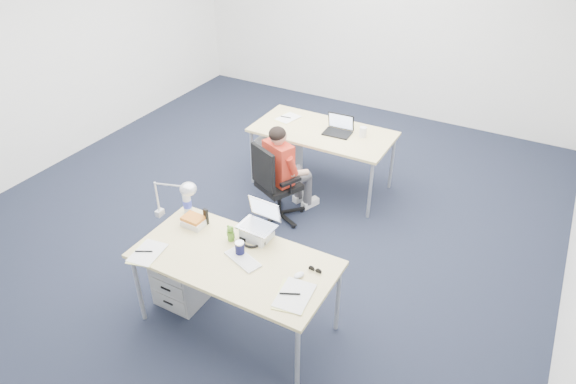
{
  "coord_description": "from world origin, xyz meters",
  "views": [
    {
      "loc": [
        2.45,
        -3.78,
        3.37
      ],
      "look_at": [
        0.6,
        -0.43,
        0.85
      ],
      "focal_mm": 32.0,
      "sensor_mm": 36.0,
      "label": 1
    }
  ],
  "objects_px": {
    "silver_laptop": "(257,223)",
    "bear_figurine": "(231,233)",
    "sunglasses": "(315,270)",
    "computer_mouse": "(299,275)",
    "water_bottle": "(187,201)",
    "headphones": "(252,240)",
    "cordless_phone": "(206,216)",
    "book_stack": "(193,221)",
    "drawer_pedestal_far": "(279,156)",
    "seated_person": "(287,170)",
    "desk_lamp": "(169,198)",
    "can_koozie": "(240,248)",
    "far_cup": "(363,132)",
    "drawer_pedestal_near": "(185,271)",
    "dark_laptop": "(338,125)",
    "desk_near": "(235,263)",
    "desk_far": "(323,134)",
    "wireless_keyboard": "(243,259)",
    "office_chair": "(277,198)"
  },
  "relations": [
    {
      "from": "desk_far",
      "to": "computer_mouse",
      "type": "xyz_separation_m",
      "value": [
        0.9,
        -2.28,
        0.06
      ]
    },
    {
      "from": "desk_near",
      "to": "desk_lamp",
      "type": "distance_m",
      "value": 0.82
    },
    {
      "from": "bear_figurine",
      "to": "desk_far",
      "type": "bearing_deg",
      "value": 84.23
    },
    {
      "from": "headphones",
      "to": "desk_lamp",
      "type": "relative_size",
      "value": 0.5
    },
    {
      "from": "seated_person",
      "to": "headphones",
      "type": "distance_m",
      "value": 1.49
    },
    {
      "from": "sunglasses",
      "to": "book_stack",
      "type": "bearing_deg",
      "value": -178.77
    },
    {
      "from": "book_stack",
      "to": "drawer_pedestal_far",
      "type": "bearing_deg",
      "value": 100.0
    },
    {
      "from": "can_koozie",
      "to": "cordless_phone",
      "type": "height_order",
      "value": "cordless_phone"
    },
    {
      "from": "bear_figurine",
      "to": "sunglasses",
      "type": "xyz_separation_m",
      "value": [
        0.77,
        -0.01,
        -0.06
      ]
    },
    {
      "from": "far_cup",
      "to": "desk_far",
      "type": "bearing_deg",
      "value": -169.33
    },
    {
      "from": "desk_near",
      "to": "computer_mouse",
      "type": "height_order",
      "value": "computer_mouse"
    },
    {
      "from": "bear_figurine",
      "to": "far_cup",
      "type": "distance_m",
      "value": 2.26
    },
    {
      "from": "office_chair",
      "to": "dark_laptop",
      "type": "xyz_separation_m",
      "value": [
        0.31,
        0.84,
        0.58
      ]
    },
    {
      "from": "can_koozie",
      "to": "far_cup",
      "type": "distance_m",
      "value": 2.36
    },
    {
      "from": "desk_near",
      "to": "dark_laptop",
      "type": "bearing_deg",
      "value": 94.4
    },
    {
      "from": "drawer_pedestal_near",
      "to": "sunglasses",
      "type": "xyz_separation_m",
      "value": [
        1.22,
        0.1,
        0.47
      ]
    },
    {
      "from": "drawer_pedestal_far",
      "to": "book_stack",
      "type": "relative_size",
      "value": 2.89
    },
    {
      "from": "desk_near",
      "to": "desk_far",
      "type": "bearing_deg",
      "value": 98.71
    },
    {
      "from": "far_cup",
      "to": "wireless_keyboard",
      "type": "bearing_deg",
      "value": -90.63
    },
    {
      "from": "seated_person",
      "to": "far_cup",
      "type": "relative_size",
      "value": 9.47
    },
    {
      "from": "silver_laptop",
      "to": "far_cup",
      "type": "bearing_deg",
      "value": 90.7
    },
    {
      "from": "silver_laptop",
      "to": "computer_mouse",
      "type": "relative_size",
      "value": 3.46
    },
    {
      "from": "can_koozie",
      "to": "drawer_pedestal_near",
      "type": "bearing_deg",
      "value": 179.48
    },
    {
      "from": "computer_mouse",
      "to": "far_cup",
      "type": "xyz_separation_m",
      "value": [
        -0.45,
        2.36,
        0.04
      ]
    },
    {
      "from": "drawer_pedestal_near",
      "to": "drawer_pedestal_far",
      "type": "bearing_deg",
      "value": 97.94
    },
    {
      "from": "drawer_pedestal_near",
      "to": "dark_laptop",
      "type": "xyz_separation_m",
      "value": [
        0.42,
        2.28,
        0.57
      ]
    },
    {
      "from": "desk_near",
      "to": "can_koozie",
      "type": "height_order",
      "value": "can_koozie"
    },
    {
      "from": "cordless_phone",
      "to": "far_cup",
      "type": "relative_size",
      "value": 1.32
    },
    {
      "from": "sunglasses",
      "to": "computer_mouse",
      "type": "bearing_deg",
      "value": -123.04
    },
    {
      "from": "seated_person",
      "to": "silver_laptop",
      "type": "distance_m",
      "value": 1.46
    },
    {
      "from": "silver_laptop",
      "to": "desk_lamp",
      "type": "distance_m",
      "value": 0.79
    },
    {
      "from": "water_bottle",
      "to": "dark_laptop",
      "type": "xyz_separation_m",
      "value": [
        0.52,
        2.03,
        -0.01
      ]
    },
    {
      "from": "water_bottle",
      "to": "desk_lamp",
      "type": "bearing_deg",
      "value": -107.63
    },
    {
      "from": "computer_mouse",
      "to": "headphones",
      "type": "bearing_deg",
      "value": -177.03
    },
    {
      "from": "water_bottle",
      "to": "bear_figurine",
      "type": "height_order",
      "value": "water_bottle"
    },
    {
      "from": "headphones",
      "to": "desk_lamp",
      "type": "height_order",
      "value": "desk_lamp"
    },
    {
      "from": "silver_laptop",
      "to": "headphones",
      "type": "bearing_deg",
      "value": -91.29
    },
    {
      "from": "cordless_phone",
      "to": "dark_laptop",
      "type": "distance_m",
      "value": 2.1
    },
    {
      "from": "seated_person",
      "to": "bear_figurine",
      "type": "distance_m",
      "value": 1.52
    },
    {
      "from": "drawer_pedestal_near",
      "to": "bear_figurine",
      "type": "height_order",
      "value": "bear_figurine"
    },
    {
      "from": "silver_laptop",
      "to": "cordless_phone",
      "type": "bearing_deg",
      "value": -172.07
    },
    {
      "from": "seated_person",
      "to": "wireless_keyboard",
      "type": "relative_size",
      "value": 3.37
    },
    {
      "from": "silver_laptop",
      "to": "bear_figurine",
      "type": "distance_m",
      "value": 0.23
    },
    {
      "from": "desk_near",
      "to": "can_koozie",
      "type": "xyz_separation_m",
      "value": [
        0.01,
        0.06,
        0.11
      ]
    },
    {
      "from": "can_koozie",
      "to": "dark_laptop",
      "type": "bearing_deg",
      "value": 94.87
    },
    {
      "from": "computer_mouse",
      "to": "bear_figurine",
      "type": "distance_m",
      "value": 0.7
    },
    {
      "from": "seated_person",
      "to": "headphones",
      "type": "relative_size",
      "value": 4.68
    },
    {
      "from": "computer_mouse",
      "to": "desk_far",
      "type": "bearing_deg",
      "value": 133.52
    },
    {
      "from": "desk_near",
      "to": "seated_person",
      "type": "distance_m",
      "value": 1.71
    },
    {
      "from": "headphones",
      "to": "can_koozie",
      "type": "height_order",
      "value": "can_koozie"
    }
  ]
}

